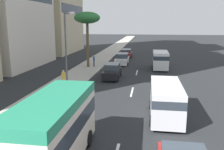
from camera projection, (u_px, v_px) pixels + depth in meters
ground_plane at (139, 66)px, 36.85m from camera, size 198.00×198.00×0.00m
sidewalk_right at (93, 64)px, 37.85m from camera, size 162.00×3.92×0.15m
lane_stripe_mid at (132, 92)px, 22.94m from camera, size 3.20×0.16×0.01m
lane_stripe_far at (137, 73)px, 31.74m from camera, size 3.20×0.16×0.01m
minibus_lead at (54, 129)px, 10.92m from camera, size 6.54×2.38×3.17m
van_second at (160, 59)px, 33.93m from camera, size 4.96×2.16×2.45m
car_fourth at (112, 71)px, 28.46m from camera, size 4.49×1.81×1.71m
car_fifth at (126, 54)px, 45.39m from camera, size 4.77×1.91×1.53m
van_sixth at (166, 99)px, 16.50m from camera, size 5.40×2.13×2.34m
car_seventh at (122, 59)px, 37.86m from camera, size 4.49×1.95×1.72m
pedestrian_near_lamp at (94, 60)px, 35.12m from camera, size 0.37×0.30×1.67m
pedestrian_mid_block at (64, 78)px, 23.69m from camera, size 0.30×0.34×1.75m
palm_tree at (87, 19)px, 33.86m from camera, size 3.62×3.62×7.71m
street_lamp at (67, 45)px, 20.44m from camera, size 0.24×0.97×7.14m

